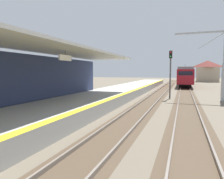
{
  "coord_description": "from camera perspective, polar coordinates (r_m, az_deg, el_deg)",
  "views": [
    {
      "loc": [
        4.93,
        0.15,
        2.91
      ],
      "look_at": [
        1.8,
        9.18,
        2.1
      ],
      "focal_mm": 32.97,
      "sensor_mm": 36.0,
      "label": 1
    }
  ],
  "objects": [
    {
      "name": "station_platform",
      "position": [
        17.68,
        -5.96,
        -3.19
      ],
      "size": [
        5.0,
        80.0,
        0.91
      ],
      "color": "#A8A8A3",
      "rests_on": "ground"
    },
    {
      "name": "station_building_with_canopy",
      "position": [
        13.23,
        -25.17,
        3.28
      ],
      "size": [
        4.85,
        24.0,
        4.43
      ],
      "color": "#4C4C4C",
      "rests_on": "ground"
    },
    {
      "name": "track_pair_nearest_platform",
      "position": [
        20.28,
        10.34,
        -3.35
      ],
      "size": [
        2.34,
        120.0,
        0.16
      ],
      "color": "#4C3D2D",
      "rests_on": "ground"
    },
    {
      "name": "track_pair_middle",
      "position": [
        20.06,
        20.0,
        -3.66
      ],
      "size": [
        2.34,
        120.0,
        0.16
      ],
      "color": "#4C3D2D",
      "rests_on": "ground"
    },
    {
      "name": "approaching_train",
      "position": [
        46.42,
        19.6,
        3.64
      ],
      "size": [
        2.93,
        19.6,
        4.76
      ],
      "color": "maroon",
      "rests_on": "ground"
    },
    {
      "name": "rail_signal_post",
      "position": [
        23.14,
        15.89,
        5.35
      ],
      "size": [
        0.32,
        0.34,
        5.2
      ],
      "color": "#4C4C4C",
      "rests_on": "ground"
    },
    {
      "name": "catenary_pylon_far_side",
      "position": [
        23.23,
        28.01,
        5.98
      ],
      "size": [
        5.0,
        0.4,
        7.5
      ],
      "color": "#9EA3A8",
      "rests_on": "ground"
    },
    {
      "name": "distant_trackside_house",
      "position": [
        68.04,
        24.95,
        4.74
      ],
      "size": [
        6.6,
        5.28,
        6.4
      ],
      "color": "tan",
      "rests_on": "ground"
    }
  ]
}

